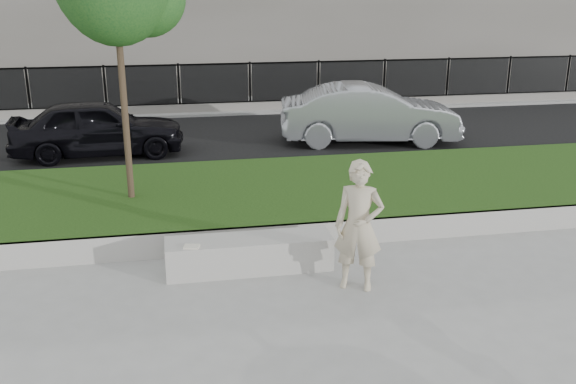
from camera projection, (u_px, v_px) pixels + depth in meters
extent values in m
plane|color=gray|center=(249.00, 282.00, 8.87)|extent=(90.00, 90.00, 0.00)
cube|color=black|center=(228.00, 200.00, 11.61)|extent=(34.00, 4.00, 0.40)
cube|color=#ADAAA2|center=(240.00, 240.00, 9.78)|extent=(34.00, 0.08, 0.40)
cube|color=black|center=(207.00, 140.00, 16.80)|extent=(34.00, 7.00, 0.04)
cube|color=gray|center=(198.00, 107.00, 20.99)|extent=(34.00, 3.00, 0.12)
cube|color=slate|center=(200.00, 107.00, 20.00)|extent=(32.00, 0.30, 0.24)
cube|color=black|center=(199.00, 87.00, 19.81)|extent=(32.00, 0.04, 1.50)
cube|color=black|center=(198.00, 64.00, 19.59)|extent=(32.00, 0.05, 0.05)
cube|color=black|center=(199.00, 103.00, 19.96)|extent=(32.00, 0.05, 0.05)
cube|color=#ADAAA2|center=(249.00, 254.00, 9.18)|extent=(2.36, 0.59, 0.48)
imported|color=beige|center=(359.00, 226.00, 8.44)|extent=(0.76, 0.64, 1.77)
cube|color=silver|center=(192.00, 247.00, 8.78)|extent=(0.24, 0.19, 0.02)
cylinder|color=#38281C|center=(121.00, 62.00, 10.42)|extent=(0.11, 0.11, 4.61)
imported|color=black|center=(98.00, 128.00, 15.00)|extent=(4.03, 1.82, 1.34)
imported|color=#989BA1|center=(369.00, 114.00, 16.24)|extent=(4.67, 2.22, 1.48)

